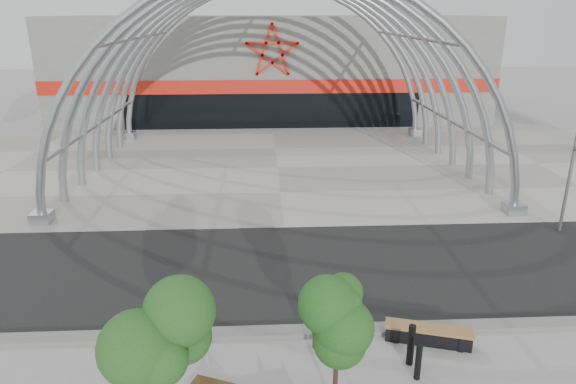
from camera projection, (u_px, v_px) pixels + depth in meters
ground at (295, 328)px, 14.24m from camera, size 140.00×140.00×0.00m
road at (289, 268)px, 17.53m from camera, size 140.00×7.00×0.02m
forecourt at (278, 168)px, 28.84m from camera, size 60.00×17.00×0.04m
kerb at (296, 331)px, 13.98m from camera, size 60.00×0.50×0.12m
arena_building at (271, 65)px, 44.43m from camera, size 34.00×15.24×8.00m
vault_canopy at (278, 168)px, 28.84m from camera, size 20.80×15.80×20.36m
signal_pole at (570, 176)px, 19.78m from camera, size 0.33×0.61×4.45m
street_tree_0 at (155, 348)px, 9.32m from camera, size 1.53×1.53×3.49m
street_tree_1 at (338, 321)px, 10.59m from camera, size 1.32×1.32×3.13m
bench_1 at (428, 335)px, 13.53m from camera, size 2.31×1.11×0.47m
bollard_0 at (202, 333)px, 13.26m from camera, size 0.14×0.14×0.87m
bollard_1 at (147, 333)px, 13.18m from camera, size 0.16×0.16×1.00m
bollard_2 at (316, 331)px, 13.26m from camera, size 0.16×0.16×0.97m
bollard_3 at (418, 362)px, 12.12m from camera, size 0.15×0.15×0.95m
bollard_4 at (411, 345)px, 12.61m from camera, size 0.18×0.18×1.10m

